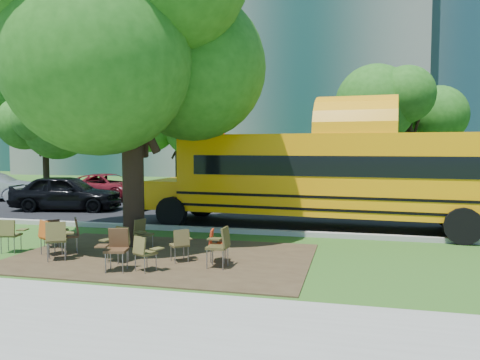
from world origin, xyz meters
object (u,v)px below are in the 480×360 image
(black_car, at_px, (67,193))
(school_bus, at_px, (352,175))
(chair_8, at_px, (53,230))
(chair_11, at_px, (181,242))
(chair_7, at_px, (216,242))
(chair_3, at_px, (119,241))
(main_tree, at_px, (131,24))
(chair_2, at_px, (58,236))
(chair_10, at_px, (142,231))
(chair_6, at_px, (220,243))
(chair_4, at_px, (145,250))
(chair_1, at_px, (50,234))
(chair_9, at_px, (71,232))
(chair_0, at_px, (11,232))
(bg_car_red, at_px, (109,187))
(chair_5, at_px, (116,245))

(black_car, bearing_deg, school_bus, -109.37)
(chair_8, distance_m, chair_11, 3.83)
(chair_7, bearing_deg, chair_3, -86.13)
(main_tree, relative_size, chair_2, 9.99)
(chair_10, bearing_deg, chair_7, 93.97)
(chair_6, distance_m, black_car, 11.39)
(main_tree, distance_m, chair_4, 6.00)
(chair_1, relative_size, chair_10, 1.13)
(chair_3, xyz_separation_m, chair_9, (-1.57, 0.54, 0.04))
(chair_2, relative_size, chair_9, 1.07)
(chair_6, xyz_separation_m, chair_10, (-2.45, 1.30, -0.08))
(chair_2, height_order, chair_9, chair_2)
(chair_0, bearing_deg, bg_car_red, 96.50)
(chair_8, bearing_deg, school_bus, -16.71)
(chair_6, xyz_separation_m, chair_11, (-1.00, 0.26, -0.08))
(bg_car_red, bearing_deg, chair_2, -143.19)
(chair_3, bearing_deg, chair_11, -151.40)
(chair_2, bearing_deg, chair_1, 110.36)
(chair_3, xyz_separation_m, black_car, (-6.31, 7.39, 0.25))
(chair_0, height_order, chair_4, chair_0)
(chair_6, bearing_deg, bg_car_red, 40.40)
(chair_7, xyz_separation_m, chair_8, (-4.55, 0.46, 0.00))
(chair_1, distance_m, chair_10, 2.19)
(main_tree, height_order, chair_10, main_tree)
(main_tree, bearing_deg, chair_2, -115.13)
(school_bus, xyz_separation_m, chair_2, (-6.53, -5.74, -1.17))
(school_bus, distance_m, chair_8, 8.87)
(black_car, bearing_deg, chair_4, -147.99)
(chair_4, xyz_separation_m, chair_8, (-3.34, 1.62, -0.01))
(chair_1, height_order, chair_7, chair_1)
(school_bus, bearing_deg, black_car, 174.93)
(main_tree, distance_m, chair_5, 5.83)
(chair_10, distance_m, chair_11, 1.79)
(school_bus, relative_size, black_car, 2.85)
(chair_8, relative_size, chair_9, 0.88)
(chair_3, xyz_separation_m, bg_car_red, (-6.72, 11.50, 0.15))
(main_tree, distance_m, chair_11, 5.81)
(school_bus, height_order, chair_6, school_bus)
(chair_2, height_order, chair_7, chair_2)
(chair_3, bearing_deg, chair_8, -5.09)
(black_car, relative_size, bg_car_red, 0.94)
(chair_1, relative_size, chair_2, 0.94)
(chair_7, distance_m, bg_car_red, 14.15)
(chair_6, relative_size, chair_8, 1.19)
(chair_6, distance_m, bg_car_red, 14.64)
(chair_6, bearing_deg, chair_9, 84.74)
(main_tree, height_order, chair_2, main_tree)
(chair_4, bearing_deg, chair_9, -179.49)
(chair_1, height_order, chair_4, chair_1)
(school_bus, bearing_deg, chair_10, -136.88)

